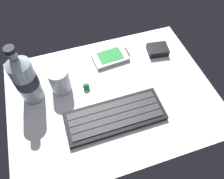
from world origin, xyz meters
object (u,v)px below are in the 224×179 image
at_px(keyboard, 115,116).
at_px(trackball_mouse, 86,86).
at_px(juice_cup, 60,81).
at_px(charger_block, 158,50).
at_px(handheld_device, 111,57).
at_px(water_bottle, 25,78).

xyz_separation_m(keyboard, trackball_mouse, (-0.05, 0.13, 0.00)).
xyz_separation_m(juice_cup, charger_block, (0.36, 0.05, -0.03)).
relative_size(keyboard, handheld_device, 2.20).
height_order(charger_block, trackball_mouse, charger_block).
xyz_separation_m(charger_block, trackball_mouse, (-0.28, -0.08, -0.00)).
relative_size(handheld_device, water_bottle, 0.63).
distance_m(handheld_device, water_bottle, 0.30).
bearing_deg(water_bottle, charger_block, 6.88).
relative_size(juice_cup, charger_block, 1.21).
bearing_deg(handheld_device, charger_block, -7.81).
xyz_separation_m(juice_cup, water_bottle, (-0.09, -0.00, 0.05)).
xyz_separation_m(handheld_device, juice_cup, (-0.19, -0.07, 0.03)).
distance_m(keyboard, juice_cup, 0.20).
bearing_deg(juice_cup, keyboard, -49.87).
xyz_separation_m(water_bottle, trackball_mouse, (0.16, -0.02, -0.08)).
bearing_deg(handheld_device, water_bottle, -164.39).
relative_size(handheld_device, trackball_mouse, 6.00).
height_order(keyboard, charger_block, charger_block).
bearing_deg(handheld_device, keyboard, -104.77).
distance_m(keyboard, handheld_device, 0.23).
height_order(water_bottle, charger_block, water_bottle).
bearing_deg(keyboard, handheld_device, 75.23).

